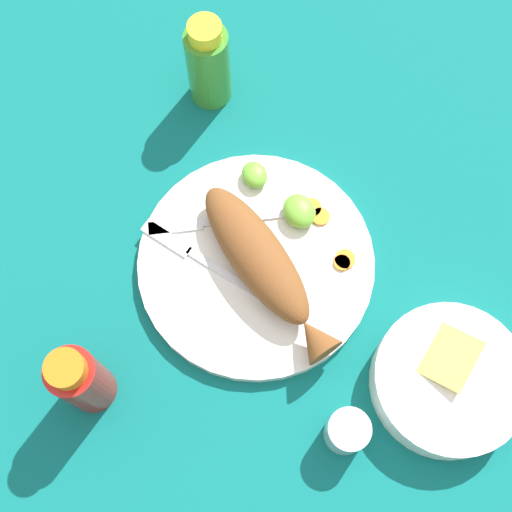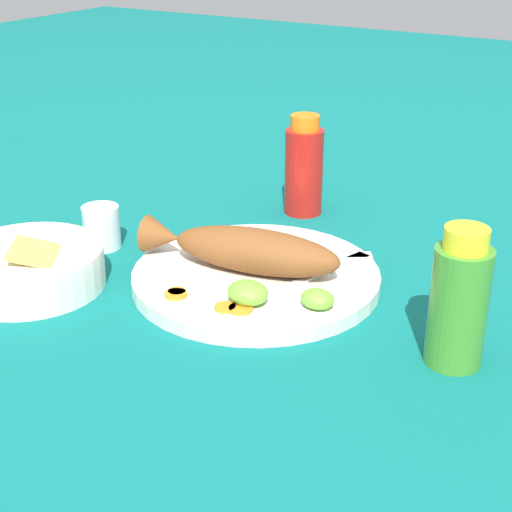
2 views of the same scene
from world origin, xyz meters
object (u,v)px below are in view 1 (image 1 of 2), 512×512
(salt_cup, at_px, (347,432))
(guacamole_bowl, at_px, (448,380))
(fork_far, at_px, (210,222))
(hot_sauce_bottle_red, at_px, (81,380))
(fried_fish, at_px, (263,264))
(hot_sauce_bottle_green, at_px, (208,64))
(main_plate, at_px, (256,263))
(fork_near, at_px, (195,257))

(salt_cup, bearing_deg, guacamole_bowl, -87.85)
(fork_far, bearing_deg, salt_cup, 115.03)
(hot_sauce_bottle_red, distance_m, guacamole_bowl, 0.43)
(hot_sauce_bottle_red, relative_size, guacamole_bowl, 0.82)
(fried_fish, distance_m, hot_sauce_bottle_green, 0.28)
(hot_sauce_bottle_red, relative_size, hot_sauce_bottle_green, 1.01)
(hot_sauce_bottle_red, bearing_deg, salt_cup, -123.62)
(salt_cup, bearing_deg, fried_fish, 2.15)
(main_plate, relative_size, hot_sauce_bottle_red, 2.03)
(fried_fish, height_order, fork_near, fried_fish)
(fried_fish, distance_m, guacamole_bowl, 0.26)
(fried_fish, height_order, hot_sauce_bottle_red, hot_sauce_bottle_red)
(fork_near, xyz_separation_m, salt_cup, (-0.27, -0.08, 0.01))
(hot_sauce_bottle_red, bearing_deg, main_plate, -74.84)
(fried_fish, height_order, fork_far, fried_fish)
(fried_fish, bearing_deg, main_plate, 0.00)
(fork_far, height_order, salt_cup, salt_cup)
(fork_near, relative_size, guacamole_bowl, 0.90)
(fork_far, relative_size, guacamole_bowl, 1.00)
(fried_fish, xyz_separation_m, fork_far, (0.09, 0.04, -0.02))
(fried_fish, xyz_separation_m, guacamole_bowl, (-0.22, -0.14, -0.02))
(fork_near, relative_size, fork_far, 0.90)
(main_plate, height_order, fork_far, fork_far)
(fork_near, bearing_deg, salt_cup, 163.57)
(fork_near, relative_size, salt_cup, 2.80)
(main_plate, distance_m, guacamole_bowl, 0.28)
(hot_sauce_bottle_red, bearing_deg, fork_near, -59.73)
(main_plate, xyz_separation_m, guacamole_bowl, (-0.23, -0.15, 0.02))
(main_plate, height_order, fork_near, fork_near)
(fork_far, distance_m, salt_cup, 0.31)
(fork_far, relative_size, hot_sauce_bottle_green, 1.23)
(hot_sauce_bottle_green, bearing_deg, hot_sauce_bottle_red, 138.46)
(fork_near, distance_m, hot_sauce_bottle_green, 0.26)
(fried_fish, bearing_deg, guacamole_bowl, -156.00)
(main_plate, bearing_deg, hot_sauce_bottle_red, 105.16)
(hot_sauce_bottle_green, bearing_deg, fork_far, 157.23)
(fork_near, bearing_deg, hot_sauce_bottle_red, 87.54)
(hot_sauce_bottle_green, height_order, salt_cup, hot_sauce_bottle_green)
(fork_near, xyz_separation_m, hot_sauce_bottle_red, (-0.10, 0.18, 0.05))
(salt_cup, bearing_deg, hot_sauce_bottle_red, 56.38)
(fork_far, bearing_deg, main_plate, 131.73)
(main_plate, bearing_deg, guacamole_bowl, -147.47)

